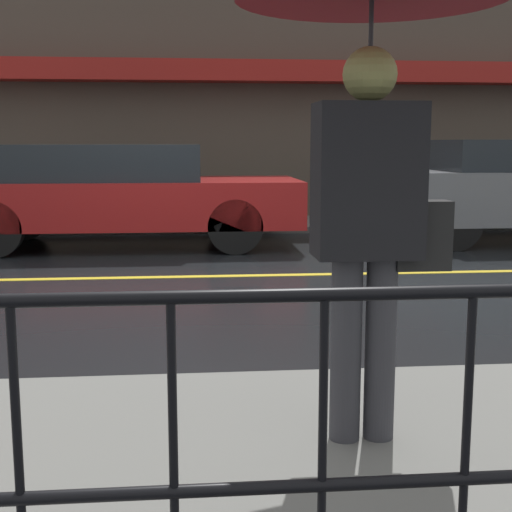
# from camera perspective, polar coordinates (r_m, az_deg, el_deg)

# --- Properties ---
(ground_plane) EXTENTS (80.00, 80.00, 0.00)m
(ground_plane) POSITION_cam_1_polar(r_m,az_deg,el_deg) (7.59, -5.64, -1.67)
(ground_plane) COLOR black
(sidewalk_near) EXTENTS (28.00, 2.47, 0.10)m
(sidewalk_near) POSITION_cam_1_polar(r_m,az_deg,el_deg) (3.04, -6.01, -17.59)
(sidewalk_near) COLOR slate
(sidewalk_near) RESTS_ON ground_plane
(sidewalk_far) EXTENTS (28.00, 1.67, 0.10)m
(sidewalk_far) POSITION_cam_1_polar(r_m,az_deg,el_deg) (11.88, -5.57, 2.47)
(sidewalk_far) COLOR slate
(sidewalk_far) RESTS_ON ground_plane
(lane_marking) EXTENTS (25.20, 0.12, 0.01)m
(lane_marking) POSITION_cam_1_polar(r_m,az_deg,el_deg) (7.59, -5.64, -1.64)
(lane_marking) COLOR gold
(lane_marking) RESTS_ON ground_plane
(building_storefront) EXTENTS (28.00, 0.85, 4.70)m
(building_storefront) POSITION_cam_1_polar(r_m,az_deg,el_deg) (12.80, -5.72, 13.34)
(building_storefront) COLOR #4C4238
(building_storefront) RESTS_ON ground_plane
(railing_foreground) EXTENTS (12.00, 0.04, 0.95)m
(railing_foreground) POSITION_cam_1_polar(r_m,az_deg,el_deg) (1.87, -6.67, -13.24)
(railing_foreground) COLOR black
(railing_foreground) RESTS_ON sidewalk_near
(pedestrian) EXTENTS (1.13, 1.13, 2.14)m
(pedestrian) POSITION_cam_1_polar(r_m,az_deg,el_deg) (3.10, 9.25, 16.58)
(pedestrian) COLOR #333338
(pedestrian) RESTS_ON sidewalk_near
(car_red) EXTENTS (4.80, 1.89, 1.38)m
(car_red) POSITION_cam_1_polar(r_m,az_deg,el_deg) (9.90, -10.96, 4.97)
(car_red) COLOR maroon
(car_red) RESTS_ON ground_plane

